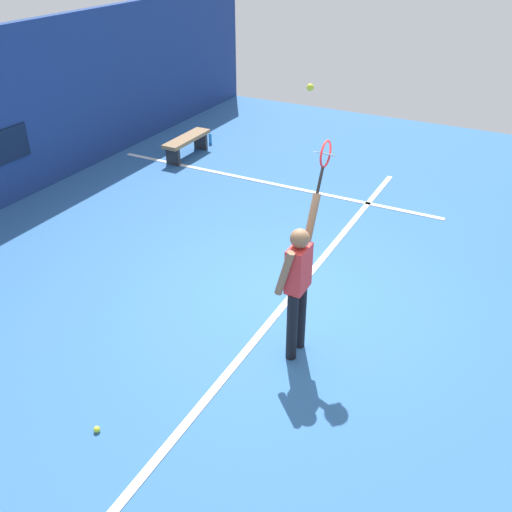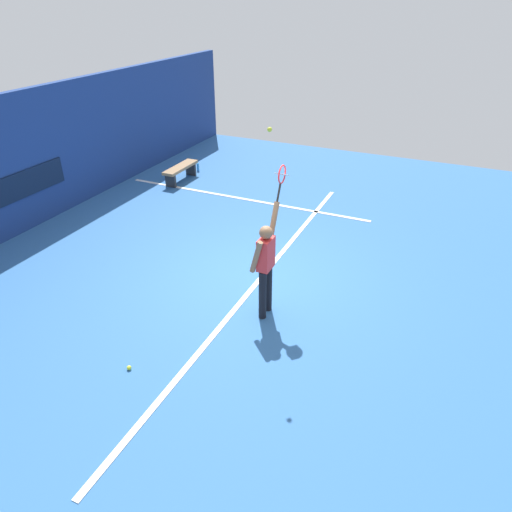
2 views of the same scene
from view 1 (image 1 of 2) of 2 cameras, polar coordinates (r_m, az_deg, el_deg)
ground_plane at (r=8.05m, az=2.54°, el=-4.28°), size 18.00×18.00×0.00m
court_baseline at (r=8.02m, az=3.17°, el=-4.42°), size 10.00×0.10×0.01m
court_sideline at (r=11.62m, az=1.12°, el=7.27°), size 0.10×7.00×0.01m
tennis_player at (r=6.57m, az=4.17°, el=-2.57°), size 0.73×0.31×1.95m
tennis_racket at (r=6.50m, az=6.85°, el=9.72°), size 0.42×0.27×0.62m
tennis_ball at (r=5.54m, az=5.40°, el=16.31°), size 0.07×0.07×0.07m
court_bench at (r=12.97m, az=-6.87°, el=11.17°), size 1.40×0.36×0.45m
water_bottle at (r=13.81m, az=-4.55°, el=11.53°), size 0.07×0.07×0.24m
spare_ball at (r=6.41m, az=-15.50°, el=-16.22°), size 0.07×0.07×0.07m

